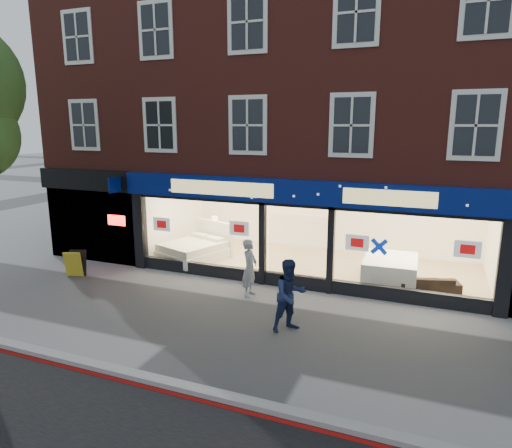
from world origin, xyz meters
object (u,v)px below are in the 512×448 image
Objects in this scene: mattress_stack at (390,270)px; pedestrian_grey at (250,268)px; sofa at (429,284)px; a_board at (76,264)px; display_bed at (195,249)px; pedestrian_blue at (290,295)px.

pedestrian_grey is (-3.64, -2.38, 0.35)m from mattress_stack.
sofa is 10.93m from a_board.
display_bed reaches higher than a_board.
mattress_stack is 2.34× the size of a_board.
display_bed reaches higher than mattress_stack.
pedestrian_grey is (-4.77, -1.94, 0.49)m from sofa.
pedestrian_blue reaches higher than a_board.
display_bed is 3.09× the size of a_board.
a_board is at bearing 122.32° from pedestrian_blue.
a_board is 5.92m from pedestrian_grey.
pedestrian_grey is (3.10, -2.37, 0.39)m from display_bed.
display_bed reaches higher than sofa.
mattress_stack is 9.95m from a_board.
pedestrian_grey is at bearing -15.10° from a_board.
sofa is at bearing -21.25° from mattress_stack.
display_bed is 1.59× the size of pedestrian_grey.
display_bed is 6.36m from pedestrian_blue.
pedestrian_grey reaches higher than sofa.
mattress_stack reaches higher than a_board.
pedestrian_grey is (5.88, 0.53, 0.40)m from a_board.
pedestrian_blue reaches higher than mattress_stack.
pedestrian_blue is (7.63, -1.18, 0.45)m from a_board.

